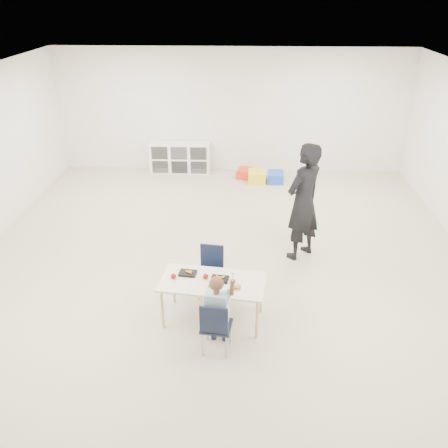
{
  "coord_description": "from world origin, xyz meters",
  "views": [
    {
      "loc": [
        0.29,
        -6.29,
        3.97
      ],
      "look_at": [
        0.02,
        -0.12,
        0.85
      ],
      "focal_mm": 38.0,
      "sensor_mm": 36.0,
      "label": 1
    }
  ],
  "objects_px": {
    "table": "(213,300)",
    "adult": "(303,202)",
    "child": "(216,311)",
    "chair_near": "(216,325)",
    "cubby_shelf": "(180,158)"
  },
  "relations": [
    {
      "from": "table",
      "to": "child",
      "type": "distance_m",
      "value": 0.63
    },
    {
      "from": "table",
      "to": "chair_near",
      "type": "bearing_deg",
      "value": -74.8
    },
    {
      "from": "chair_near",
      "to": "child",
      "type": "height_order",
      "value": "child"
    },
    {
      "from": "cubby_shelf",
      "to": "chair_near",
      "type": "bearing_deg",
      "value": -78.8
    },
    {
      "from": "table",
      "to": "adult",
      "type": "relative_size",
      "value": 0.74
    },
    {
      "from": "table",
      "to": "adult",
      "type": "distance_m",
      "value": 2.27
    },
    {
      "from": "chair_near",
      "to": "child",
      "type": "distance_m",
      "value": 0.21
    },
    {
      "from": "cubby_shelf",
      "to": "adult",
      "type": "bearing_deg",
      "value": -57.32
    },
    {
      "from": "cubby_shelf",
      "to": "adult",
      "type": "height_order",
      "value": "adult"
    },
    {
      "from": "child",
      "to": "table",
      "type": "bearing_deg",
      "value": 105.2
    },
    {
      "from": "table",
      "to": "cubby_shelf",
      "type": "relative_size",
      "value": 1.0
    },
    {
      "from": "chair_near",
      "to": "child",
      "type": "xyz_separation_m",
      "value": [
        0.0,
        0.0,
        0.21
      ]
    },
    {
      "from": "table",
      "to": "cubby_shelf",
      "type": "distance_m",
      "value": 5.65
    },
    {
      "from": "table",
      "to": "cubby_shelf",
      "type": "bearing_deg",
      "value": 108.93
    },
    {
      "from": "adult",
      "to": "table",
      "type": "bearing_deg",
      "value": 8.47
    }
  ]
}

